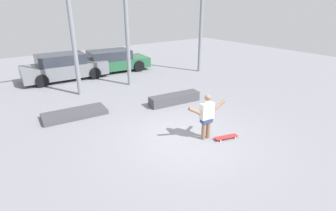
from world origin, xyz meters
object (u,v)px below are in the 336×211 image
object	(u,v)px
grind_box	(175,99)
skateboard	(226,137)
parked_car_grey	(64,67)
skateboarder	(207,115)
manual_pad	(75,114)
parked_car_green	(112,61)

from	to	relation	value
grind_box	skateboard	bearing A→B (deg)	-99.57
skateboard	parked_car_grey	size ratio (longest dim) A/B	0.18
skateboarder	manual_pad	size ratio (longest dim) A/B	0.64
grind_box	parked_car_grey	distance (m)	7.10
skateboarder	skateboard	distance (m)	1.00
skateboard	grind_box	distance (m)	3.53
skateboarder	parked_car_green	world-z (taller)	skateboarder
skateboarder	parked_car_grey	world-z (taller)	skateboarder
skateboarder	parked_car_grey	distance (m)	9.75
manual_pad	parked_car_green	world-z (taller)	parked_car_green
parked_car_grey	grind_box	bearing A→B (deg)	-64.99
manual_pad	skateboarder	bearing A→B (deg)	-56.49
skateboarder	skateboard	world-z (taller)	skateboarder
skateboard	parked_car_green	bearing A→B (deg)	100.93
grind_box	manual_pad	size ratio (longest dim) A/B	0.97
grind_box	parked_car_grey	world-z (taller)	parked_car_grey
grind_box	parked_car_grey	size ratio (longest dim) A/B	0.50
skateboarder	parked_car_green	size ratio (longest dim) A/B	0.33
skateboarder	skateboard	bearing A→B (deg)	-31.67
manual_pad	grind_box	bearing A→B (deg)	-16.77
skateboard	grind_box	xyz separation A→B (m)	(0.59, 3.47, 0.14)
skateboarder	parked_car_green	xyz separation A→B (m)	(1.34, 9.79, -0.17)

